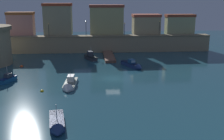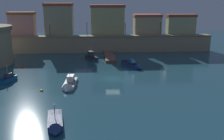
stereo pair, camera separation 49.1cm
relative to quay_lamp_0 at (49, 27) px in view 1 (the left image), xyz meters
The scene contains 15 objects.
ground_plane 29.96m from the quay_lamp_0, 60.18° to the right, with size 143.69×143.69×0.00m, color #1E4756.
quay_wall 15.18m from the quay_lamp_0, ahead, with size 55.49×3.15×4.32m.
old_town_backdrop 13.04m from the quay_lamp_0, 17.02° to the left, with size 50.41×5.90×8.44m.
pier_dock 17.88m from the quay_lamp_0, 26.33° to the right, with size 2.40×12.02×0.70m.
quay_lamp_0 is the anchor object (origin of this frame).
quay_lamp_1 9.57m from the quay_lamp_0, ahead, with size 0.32×0.32×3.69m.
quay_lamp_2 19.62m from the quay_lamp_0, ahead, with size 0.32×0.32×3.24m.
quay_lamp_3 28.91m from the quay_lamp_0, ahead, with size 0.32×0.32×3.74m.
moored_boat_0 26.69m from the quay_lamp_0, 42.14° to the right, with size 4.17×6.86×1.84m.
moored_boat_1 26.56m from the quay_lamp_0, 96.83° to the right, with size 2.73×4.39×2.90m.
moored_boat_3 31.09m from the quay_lamp_0, 76.19° to the right, with size 2.16×7.12×2.70m.
moored_boat_5 44.66m from the quay_lamp_0, 80.92° to the right, with size 2.36×6.03×2.80m.
moored_boat_7 14.89m from the quay_lamp_0, 40.58° to the right, with size 3.54×5.62×3.25m.
mooring_buoy_0 32.19m from the quay_lamp_0, 84.08° to the right, with size 0.55×0.55×0.55m, color yellow.
mooring_buoy_1 17.09m from the quay_lamp_0, 103.20° to the right, with size 0.69×0.69×0.69m, color #EA4C19.
Camera 1 is at (-3.69, -45.59, 13.53)m, focal length 43.48 mm.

